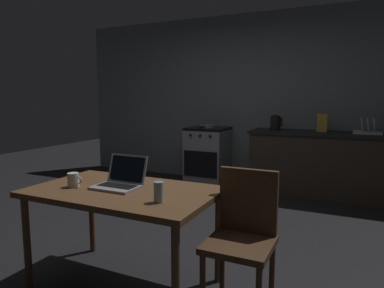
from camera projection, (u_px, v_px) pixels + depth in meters
ground_plane at (170, 235)px, 3.41m from camera, size 12.00×12.00×0.00m
back_wall at (263, 100)px, 5.31m from camera, size 6.40×0.10×2.62m
kitchen_counter at (330, 165)px, 4.68m from camera, size 2.16×0.64×0.89m
stove_oven at (208, 155)px, 5.44m from camera, size 0.60×0.62×0.89m
dining_table at (123, 199)px, 2.43m from camera, size 1.31×0.78×0.71m
chair at (243, 231)px, 2.17m from camera, size 0.40×0.40×0.90m
laptop at (120, 181)px, 2.47m from camera, size 0.32×0.29×0.22m
electric_kettle at (275, 123)px, 4.93m from camera, size 0.17×0.15×0.22m
frying_pan at (207, 126)px, 5.36m from camera, size 0.26×0.44×0.05m
coffee_mug at (74, 180)px, 2.47m from camera, size 0.12×0.08×0.10m
drinking_glass at (159, 192)px, 2.11m from camera, size 0.06×0.06×0.13m
cereal_box at (322, 123)px, 4.68m from camera, size 0.13×0.05×0.24m
dish_rack at (368, 130)px, 4.44m from camera, size 0.34×0.26×0.21m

